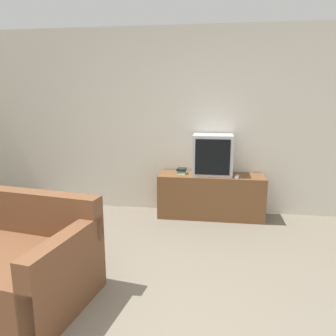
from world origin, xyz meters
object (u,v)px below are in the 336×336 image
Objects in this scene: tv_stand at (211,196)px; television at (213,155)px; remote_on_stand at (237,177)px; book_stack at (182,171)px.

tv_stand is 2.63× the size of television.
remote_on_stand is (0.34, -0.11, 0.31)m from tv_stand.
tv_stand is 0.53m from book_stack.
tv_stand is at bearing -2.30° from book_stack.
book_stack is (-0.42, -0.01, -0.24)m from television.
book_stack is at bearing 177.70° from tv_stand.
book_stack reaches higher than tv_stand.
book_stack is (-0.41, 0.02, 0.34)m from tv_stand.
remote_on_stand is (0.75, -0.13, -0.02)m from book_stack.
television reaches higher than book_stack.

